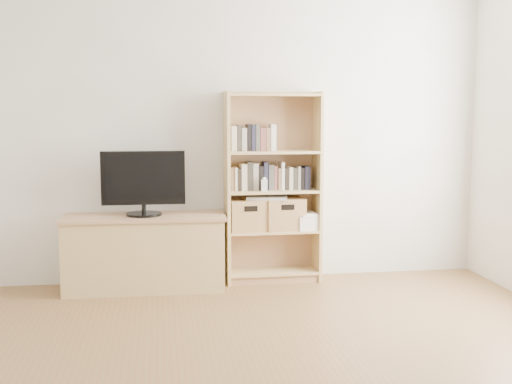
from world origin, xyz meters
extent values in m
cube|color=beige|center=(0.00, 2.50, 1.30)|extent=(4.50, 0.02, 2.60)
cube|color=tan|center=(-0.69, 2.26, 0.29)|extent=(1.29, 0.51, 0.58)
cube|color=tan|center=(0.39, 2.36, 0.81)|extent=(0.81, 0.30, 1.61)
cube|color=black|center=(-0.69, 2.26, 0.87)|extent=(0.67, 0.05, 0.53)
cube|color=brown|center=(0.39, 2.37, 0.89)|extent=(0.74, 0.15, 0.20)
cube|color=brown|center=(0.21, 2.37, 1.22)|extent=(0.39, 0.15, 0.21)
cube|color=white|center=(0.30, 2.27, 0.84)|extent=(0.05, 0.04, 0.10)
cube|color=#AA8C4D|center=(0.18, 2.35, 0.58)|extent=(0.33, 0.28, 0.26)
cube|color=#AA8C4D|center=(0.49, 2.35, 0.58)|extent=(0.34, 0.28, 0.27)
cube|color=silver|center=(0.34, 2.35, 0.72)|extent=(0.38, 0.30, 0.03)
cube|color=beige|center=(0.67, 2.36, 0.51)|extent=(0.22, 0.28, 0.12)
camera|label=1|loc=(-0.55, -2.95, 1.43)|focal=45.00mm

